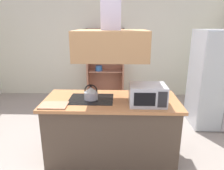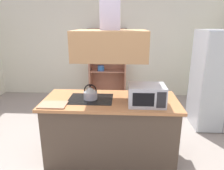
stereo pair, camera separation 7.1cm
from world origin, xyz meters
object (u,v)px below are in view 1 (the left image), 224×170
microwave (147,95)px  cutting_board (54,105)px  kettle (91,93)px  wine_glass_on_counter (148,86)px  dish_cabinet (106,68)px  refrigerator (218,79)px

microwave → cutting_board: bearing=-175.3°
cutting_board → kettle: bearing=30.2°
cutting_board → wine_glass_on_counter: wine_glass_on_counter is taller
dish_cabinet → microwave: bearing=-75.8°
microwave → refrigerator: bearing=40.7°
kettle → refrigerator: bearing=26.7°
microwave → wine_glass_on_counter: microwave is taller
cutting_board → wine_glass_on_counter: size_ratio=1.65×
refrigerator → wine_glass_on_counter: bearing=-146.0°
cutting_board → microwave: 1.19m
microwave → dish_cabinet: bearing=104.2°
refrigerator → dish_cabinet: bearing=145.5°
dish_cabinet → microwave: dish_cabinet is taller
refrigerator → dish_cabinet: (-2.19, 1.50, -0.11)m
kettle → microwave: microwave is taller
refrigerator → kettle: 2.49m
dish_cabinet → kettle: bearing=-90.8°
refrigerator → microwave: (-1.49, -1.28, 0.14)m
kettle → wine_glass_on_counter: (0.79, 0.15, 0.06)m
kettle → cutting_board: kettle is taller
refrigerator → cutting_board: size_ratio=5.26×
kettle → microwave: 0.76m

